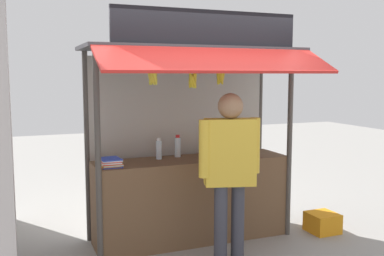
{
  "coord_description": "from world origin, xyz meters",
  "views": [
    {
      "loc": [
        -1.86,
        -4.61,
        1.89
      ],
      "look_at": [
        0.0,
        0.0,
        1.29
      ],
      "focal_mm": 41.68,
      "sensor_mm": 36.0,
      "label": 1
    }
  ],
  "objects_px": {
    "water_bottle_far_right": "(224,141)",
    "water_bottle_mid_left": "(159,149)",
    "magazine_stack_rear_center": "(225,158)",
    "water_bottle_front_right": "(178,147)",
    "plastic_crate": "(322,223)",
    "magazine_stack_far_left": "(111,162)",
    "banana_bunch_rightmost": "(193,80)",
    "banana_bunch_leftmost": "(220,76)",
    "vendor_person": "(230,163)",
    "banana_bunch_inner_left": "(153,77)"
  },
  "relations": [
    {
      "from": "banana_bunch_leftmost",
      "to": "plastic_crate",
      "type": "height_order",
      "value": "banana_bunch_leftmost"
    },
    {
      "from": "water_bottle_mid_left",
      "to": "vendor_person",
      "type": "bearing_deg",
      "value": -64.6
    },
    {
      "from": "banana_bunch_leftmost",
      "to": "water_bottle_far_right",
      "type": "bearing_deg",
      "value": 59.92
    },
    {
      "from": "water_bottle_far_right",
      "to": "magazine_stack_far_left",
      "type": "xyz_separation_m",
      "value": [
        -1.46,
        -0.32,
        -0.09
      ]
    },
    {
      "from": "banana_bunch_inner_left",
      "to": "water_bottle_far_right",
      "type": "bearing_deg",
      "value": 29.35
    },
    {
      "from": "banana_bunch_leftmost",
      "to": "water_bottle_mid_left",
      "type": "bearing_deg",
      "value": 136.22
    },
    {
      "from": "plastic_crate",
      "to": "magazine_stack_far_left",
      "type": "bearing_deg",
      "value": 173.31
    },
    {
      "from": "water_bottle_far_right",
      "to": "plastic_crate",
      "type": "relative_size",
      "value": 0.87
    },
    {
      "from": "water_bottle_front_right",
      "to": "magazine_stack_far_left",
      "type": "relative_size",
      "value": 0.92
    },
    {
      "from": "magazine_stack_rear_center",
      "to": "plastic_crate",
      "type": "height_order",
      "value": "magazine_stack_rear_center"
    },
    {
      "from": "magazine_stack_rear_center",
      "to": "banana_bunch_rightmost",
      "type": "height_order",
      "value": "banana_bunch_rightmost"
    },
    {
      "from": "water_bottle_mid_left",
      "to": "plastic_crate",
      "type": "height_order",
      "value": "water_bottle_mid_left"
    },
    {
      "from": "water_bottle_far_right",
      "to": "banana_bunch_leftmost",
      "type": "distance_m",
      "value": 1.06
    },
    {
      "from": "magazine_stack_far_left",
      "to": "banana_bunch_inner_left",
      "type": "relative_size",
      "value": 1.03
    },
    {
      "from": "magazine_stack_rear_center",
      "to": "magazine_stack_far_left",
      "type": "height_order",
      "value": "magazine_stack_far_left"
    },
    {
      "from": "water_bottle_far_right",
      "to": "banana_bunch_leftmost",
      "type": "height_order",
      "value": "banana_bunch_leftmost"
    },
    {
      "from": "banana_bunch_rightmost",
      "to": "banana_bunch_leftmost",
      "type": "relative_size",
      "value": 1.13
    },
    {
      "from": "banana_bunch_inner_left",
      "to": "plastic_crate",
      "type": "bearing_deg",
      "value": 0.15
    },
    {
      "from": "vendor_person",
      "to": "magazine_stack_rear_center",
      "type": "bearing_deg",
      "value": -95.37
    },
    {
      "from": "water_bottle_mid_left",
      "to": "banana_bunch_leftmost",
      "type": "xyz_separation_m",
      "value": [
        0.52,
        -0.5,
        0.82
      ]
    },
    {
      "from": "water_bottle_front_right",
      "to": "vendor_person",
      "type": "distance_m",
      "value": 0.98
    },
    {
      "from": "magazine_stack_far_left",
      "to": "vendor_person",
      "type": "relative_size",
      "value": 0.16
    },
    {
      "from": "water_bottle_mid_left",
      "to": "magazine_stack_rear_center",
      "type": "height_order",
      "value": "water_bottle_mid_left"
    },
    {
      "from": "banana_bunch_rightmost",
      "to": "water_bottle_far_right",
      "type": "bearing_deg",
      "value": 42.58
    },
    {
      "from": "water_bottle_far_right",
      "to": "magazine_stack_far_left",
      "type": "relative_size",
      "value": 1.04
    },
    {
      "from": "water_bottle_front_right",
      "to": "plastic_crate",
      "type": "distance_m",
      "value": 1.99
    },
    {
      "from": "water_bottle_far_right",
      "to": "vendor_person",
      "type": "distance_m",
      "value": 1.12
    },
    {
      "from": "banana_bunch_leftmost",
      "to": "plastic_crate",
      "type": "xyz_separation_m",
      "value": [
        1.38,
        0.01,
        -1.76
      ]
    },
    {
      "from": "banana_bunch_rightmost",
      "to": "vendor_person",
      "type": "relative_size",
      "value": 0.18
    },
    {
      "from": "water_bottle_front_right",
      "to": "banana_bunch_leftmost",
      "type": "distance_m",
      "value": 1.02
    },
    {
      "from": "water_bottle_mid_left",
      "to": "plastic_crate",
      "type": "xyz_separation_m",
      "value": [
        1.9,
        -0.49,
        -0.94
      ]
    },
    {
      "from": "water_bottle_mid_left",
      "to": "banana_bunch_inner_left",
      "type": "distance_m",
      "value": 0.98
    },
    {
      "from": "water_bottle_mid_left",
      "to": "banana_bunch_rightmost",
      "type": "distance_m",
      "value": 0.95
    },
    {
      "from": "water_bottle_mid_left",
      "to": "banana_bunch_rightmost",
      "type": "bearing_deg",
      "value": -67.03
    },
    {
      "from": "water_bottle_front_right",
      "to": "magazine_stack_rear_center",
      "type": "relative_size",
      "value": 0.85
    },
    {
      "from": "plastic_crate",
      "to": "water_bottle_far_right",
      "type": "bearing_deg",
      "value": 149.41
    },
    {
      "from": "banana_bunch_inner_left",
      "to": "magazine_stack_rear_center",
      "type": "bearing_deg",
      "value": 12.06
    },
    {
      "from": "plastic_crate",
      "to": "water_bottle_front_right",
      "type": "bearing_deg",
      "value": 161.86
    },
    {
      "from": "magazine_stack_rear_center",
      "to": "banana_bunch_inner_left",
      "type": "relative_size",
      "value": 1.11
    },
    {
      "from": "water_bottle_mid_left",
      "to": "banana_bunch_inner_left",
      "type": "relative_size",
      "value": 0.88
    },
    {
      "from": "water_bottle_far_right",
      "to": "water_bottle_mid_left",
      "type": "xyz_separation_m",
      "value": [
        -0.88,
        -0.11,
        -0.02
      ]
    },
    {
      "from": "water_bottle_far_right",
      "to": "banana_bunch_rightmost",
      "type": "height_order",
      "value": "banana_bunch_rightmost"
    },
    {
      "from": "vendor_person",
      "to": "water_bottle_front_right",
      "type": "bearing_deg",
      "value": -62.52
    },
    {
      "from": "water_bottle_mid_left",
      "to": "plastic_crate",
      "type": "distance_m",
      "value": 2.18
    },
    {
      "from": "magazine_stack_far_left",
      "to": "banana_bunch_rightmost",
      "type": "bearing_deg",
      "value": -20.34
    },
    {
      "from": "banana_bunch_leftmost",
      "to": "plastic_crate",
      "type": "distance_m",
      "value": 2.24
    },
    {
      "from": "water_bottle_mid_left",
      "to": "magazine_stack_rear_center",
      "type": "distance_m",
      "value": 0.75
    },
    {
      "from": "water_bottle_far_right",
      "to": "magazine_stack_rear_center",
      "type": "bearing_deg",
      "value": -115.58
    },
    {
      "from": "water_bottle_front_right",
      "to": "banana_bunch_rightmost",
      "type": "height_order",
      "value": "banana_bunch_rightmost"
    },
    {
      "from": "water_bottle_front_right",
      "to": "plastic_crate",
      "type": "relative_size",
      "value": 0.77
    }
  ]
}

